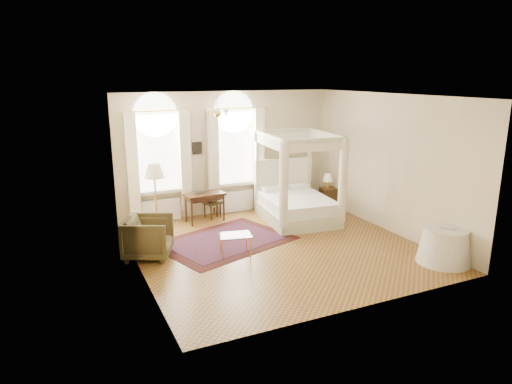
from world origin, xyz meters
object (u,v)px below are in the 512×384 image
writing_desk (205,197)px  stool (213,204)px  nightstand (328,198)px  coffee_table (235,237)px  canopy_bed (297,201)px  armchair (148,237)px  side_table (444,246)px  floor_lamp (154,175)px

writing_desk → stool: bearing=39.2°
nightstand → coffee_table: size_ratio=0.80×
canopy_bed → nightstand: 1.50m
nightstand → armchair: bearing=-164.9°
canopy_bed → writing_desk: 2.41m
writing_desk → side_table: size_ratio=0.99×
writing_desk → stool: size_ratio=2.14×
canopy_bed → stool: size_ratio=4.64×
coffee_table → floor_lamp: size_ratio=0.42×
stool → armchair: armchair is taller
coffee_table → canopy_bed: bearing=32.7°
canopy_bed → side_table: bearing=-69.6°
armchair → floor_lamp: 1.61m
writing_desk → canopy_bed: bearing=-22.8°
stool → armchair: size_ratio=0.52×
floor_lamp → canopy_bed: bearing=-4.2°
floor_lamp → side_table: size_ratio=1.65×
nightstand → writing_desk: 3.60m
nightstand → armchair: armchair is taller
writing_desk → armchair: 2.56m
nightstand → armchair: (-5.40, -1.46, 0.13)m
nightstand → stool: 3.33m
nightstand → side_table: 4.25m
armchair → coffee_table: 1.81m
stool → coffee_table: 2.72m
coffee_table → stool: bearing=80.8°
armchair → side_table: (5.40, -2.79, -0.07)m
armchair → side_table: armchair is taller
stool → armchair: (-2.12, -2.02, 0.05)m
coffee_table → floor_lamp: (-1.25, 1.78, 1.10)m
armchair → coffee_table: (1.69, -0.67, -0.03)m
canopy_bed → armchair: canopy_bed is taller
writing_desk → armchair: size_ratio=1.11×
nightstand → side_table: size_ratio=0.56×
writing_desk → coffee_table: writing_desk is taller
armchair → side_table: bearing=-93.3°
nightstand → coffee_table: (-3.71, -2.12, 0.11)m
nightstand → side_table: (-0.00, -4.25, 0.06)m
canopy_bed → side_table: 3.89m
stool → floor_lamp: (-1.69, -0.91, 1.12)m
writing_desk → floor_lamp: 1.77m
nightstand → side_table: side_table is taller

